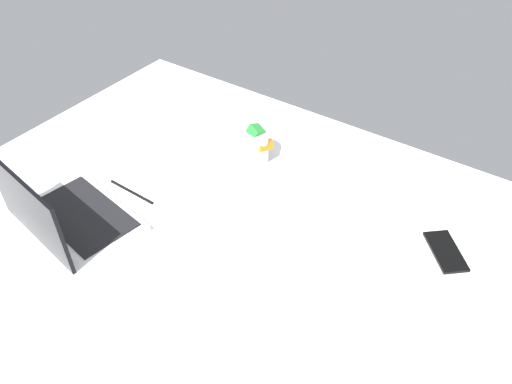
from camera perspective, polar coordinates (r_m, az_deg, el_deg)
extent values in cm
cube|color=white|center=(136.31, -2.40, -9.54)|extent=(180.00, 140.00, 18.00)
cube|color=silver|center=(144.60, -19.33, -3.04)|extent=(36.20, 27.89, 2.00)
cube|color=black|center=(144.22, -18.94, -2.41)|extent=(31.31, 21.33, 0.40)
cube|color=black|center=(134.68, -24.29, -1.79)|extent=(32.75, 6.16, 21.00)
cylinder|color=silver|center=(155.53, -0.18, 5.31)|extent=(9.00, 9.00, 11.00)
cube|color=#268C33|center=(156.97, -0.08, 4.79)|extent=(5.47, 5.95, 4.87)
cube|color=orange|center=(154.32, 0.54, 5.27)|extent=(6.92, 6.68, 6.51)
cube|color=yellow|center=(153.85, -0.27, 6.34)|extent=(6.76, 6.99, 6.72)
cube|color=#268C33|center=(151.19, -0.01, 6.85)|extent=(5.35, 5.56, 5.20)
cube|color=black|center=(138.18, 20.59, -6.28)|extent=(14.36, 15.00, 0.80)
cube|color=black|center=(150.58, -13.84, 0.01)|extent=(17.01, 0.92, 0.60)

